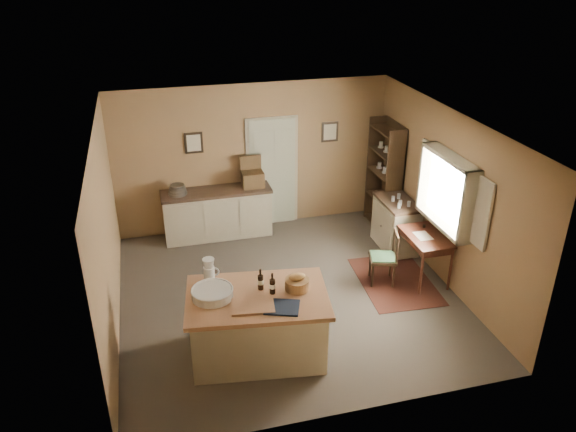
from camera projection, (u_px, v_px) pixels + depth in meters
name	position (u px, v px, depth m)	size (l,w,h in m)	color
ground	(288.00, 294.00, 8.61)	(5.00, 5.00, 0.00)	brown
wall_back	(253.00, 157.00, 10.19)	(5.00, 0.10, 2.70)	#7F6345
wall_front	(349.00, 317.00, 5.85)	(5.00, 0.10, 2.70)	#7F6345
wall_left	(106.00, 236.00, 7.45)	(0.10, 5.00, 2.70)	#7F6345
wall_right	(446.00, 197.00, 8.59)	(0.10, 5.00, 2.70)	#7F6345
ceiling	(288.00, 124.00, 7.43)	(5.00, 5.00, 0.00)	silver
door	(272.00, 171.00, 10.38)	(0.97, 0.06, 2.11)	#AAAD95
framed_prints	(264.00, 137.00, 10.06)	(2.82, 0.02, 0.38)	black
window	(449.00, 191.00, 8.31)	(0.25, 1.99, 1.12)	#B3A98E
work_island	(257.00, 323.00, 7.18)	(1.91, 1.39, 1.20)	#B3A98E
sideboard	(218.00, 212.00, 10.15)	(1.95, 0.56, 1.18)	#B3A98E
rug	(395.00, 281.00, 8.95)	(1.10, 1.60, 0.01)	#441A15
writing_desk	(425.00, 241.00, 8.76)	(0.57, 0.92, 0.82)	#33170F
desk_chair	(383.00, 258.00, 8.75)	(0.40, 0.40, 0.86)	#2F2014
right_cabinet	(396.00, 224.00, 9.76)	(0.54, 0.97, 0.99)	#B3A98E
shelving_unit	(387.00, 176.00, 10.30)	(0.34, 0.91, 2.01)	#2F2014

